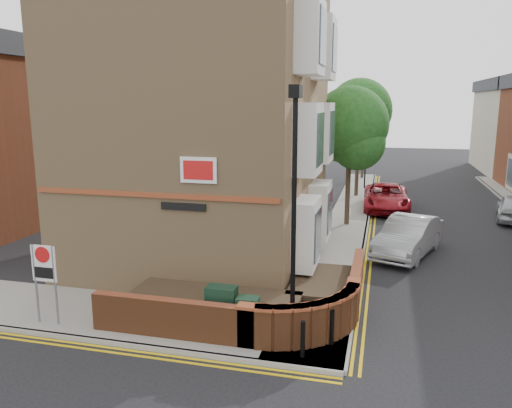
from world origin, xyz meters
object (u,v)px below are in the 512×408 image
(utility_cabinet_large, at_px, (222,308))
(silver_car_near, at_px, (408,236))
(zone_sign, at_px, (44,270))
(lamppost, at_px, (294,216))

(utility_cabinet_large, xyz_separation_m, silver_car_near, (5.03, 8.50, 0.05))
(utility_cabinet_large, relative_size, zone_sign, 0.55)
(lamppost, relative_size, silver_car_near, 1.35)
(lamppost, height_order, silver_car_near, lamppost)
(zone_sign, bearing_deg, utility_cabinet_large, 9.69)
(utility_cabinet_large, height_order, zone_sign, zone_sign)
(zone_sign, distance_m, silver_car_near, 13.49)
(zone_sign, xyz_separation_m, silver_car_near, (9.73, 9.31, -0.88))
(lamppost, bearing_deg, silver_car_near, 70.00)
(utility_cabinet_large, relative_size, silver_car_near, 0.26)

